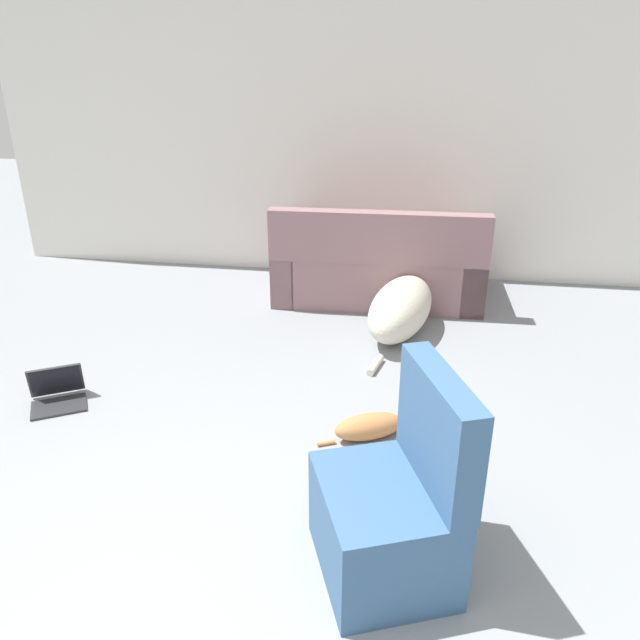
# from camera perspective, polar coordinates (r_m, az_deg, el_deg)

# --- Properties ---
(wall_back) EXTENTS (6.57, 0.06, 2.77)m
(wall_back) POSITION_cam_1_polar(r_m,az_deg,el_deg) (5.95, 1.95, 17.19)
(wall_back) COLOR silver
(wall_back) RESTS_ON ground_plane
(couch) EXTENTS (1.81, 0.96, 0.86)m
(couch) POSITION_cam_1_polar(r_m,az_deg,el_deg) (5.55, 5.36, 4.85)
(couch) COLOR gray
(couch) RESTS_ON ground_plane
(dog) EXTENTS (0.65, 1.47, 0.42)m
(dog) POSITION_cam_1_polar(r_m,az_deg,el_deg) (4.93, 7.55, 1.22)
(dog) COLOR beige
(dog) RESTS_ON ground_plane
(cat) EXTENTS (0.56, 0.33, 0.15)m
(cat) POSITION_cam_1_polar(r_m,az_deg,el_deg) (3.66, 4.78, -9.66)
(cat) COLOR #BC7A47
(cat) RESTS_ON ground_plane
(laptop_open) EXTENTS (0.43, 0.41, 0.23)m
(laptop_open) POSITION_cam_1_polar(r_m,az_deg,el_deg) (4.32, -22.90, -6.01)
(laptop_open) COLOR #2D2D33
(laptop_open) RESTS_ON ground_plane
(side_chair) EXTENTS (0.72, 0.76, 0.93)m
(side_chair) POSITION_cam_1_polar(r_m,az_deg,el_deg) (2.74, 6.79, -16.79)
(side_chair) COLOR #385B84
(side_chair) RESTS_ON ground_plane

